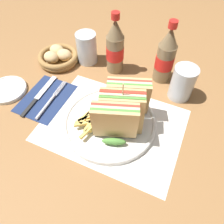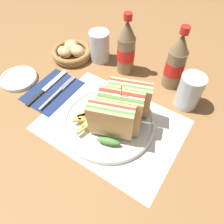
# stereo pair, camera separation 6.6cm
# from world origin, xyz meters

# --- Properties ---
(ground_plane) EXTENTS (4.00, 4.00, 0.00)m
(ground_plane) POSITION_xyz_m (0.00, 0.00, 0.00)
(ground_plane) COLOR olive
(placemat) EXTENTS (0.43, 0.31, 0.00)m
(placemat) POSITION_xyz_m (0.04, 0.00, 0.00)
(placemat) COLOR silver
(placemat) RESTS_ON ground_plane
(plate_main) EXTENTS (0.29, 0.29, 0.02)m
(plate_main) POSITION_xyz_m (0.03, -0.00, 0.01)
(plate_main) COLOR white
(plate_main) RESTS_ON ground_plane
(club_sandwich) EXTENTS (0.14, 0.20, 0.16)m
(club_sandwich) POSITION_xyz_m (0.06, 0.01, 0.08)
(club_sandwich) COLOR tan
(club_sandwich) RESTS_ON plate_main
(fries_pile) EXTENTS (0.10, 0.12, 0.02)m
(fries_pile) POSITION_xyz_m (-0.02, -0.04, 0.03)
(fries_pile) COLOR #E0B756
(fries_pile) RESTS_ON plate_main
(ketchup_blob) EXTENTS (0.05, 0.04, 0.02)m
(ketchup_blob) POSITION_xyz_m (-0.02, -0.01, 0.03)
(ketchup_blob) COLOR maroon
(ketchup_blob) RESTS_ON plate_main
(napkin) EXTENTS (0.14, 0.19, 0.00)m
(napkin) POSITION_xyz_m (-0.22, 0.01, 0.00)
(napkin) COLOR navy
(napkin) RESTS_ON ground_plane
(fork) EXTENTS (0.02, 0.18, 0.01)m
(fork) POSITION_xyz_m (-0.19, -0.01, 0.01)
(fork) COLOR silver
(fork) RESTS_ON napkin
(knife) EXTENTS (0.02, 0.20, 0.00)m
(knife) POSITION_xyz_m (-0.24, 0.01, 0.01)
(knife) COLOR black
(knife) RESTS_ON napkin
(coke_bottle_near) EXTENTS (0.06, 0.06, 0.23)m
(coke_bottle_near) POSITION_xyz_m (-0.06, 0.25, 0.10)
(coke_bottle_near) COLOR #7A6647
(coke_bottle_near) RESTS_ON ground_plane
(coke_bottle_far) EXTENTS (0.06, 0.06, 0.23)m
(coke_bottle_far) POSITION_xyz_m (0.11, 0.27, 0.10)
(coke_bottle_far) COLOR #7A6647
(coke_bottle_far) RESTS_ON ground_plane
(glass_near) EXTENTS (0.08, 0.08, 0.12)m
(glass_near) POSITION_xyz_m (0.19, 0.21, 0.06)
(glass_near) COLOR silver
(glass_near) RESTS_ON ground_plane
(glass_far) EXTENTS (0.08, 0.08, 0.12)m
(glass_far) POSITION_xyz_m (-0.18, 0.25, 0.06)
(glass_far) COLOR silver
(glass_far) RESTS_ON ground_plane
(bread_basket) EXTENTS (0.16, 0.16, 0.06)m
(bread_basket) POSITION_xyz_m (-0.29, 0.20, 0.02)
(bread_basket) COLOR olive
(bread_basket) RESTS_ON ground_plane
(side_saucer) EXTENTS (0.13, 0.13, 0.01)m
(side_saucer) POSITION_xyz_m (-0.36, -0.02, 0.01)
(side_saucer) COLOR white
(side_saucer) RESTS_ON ground_plane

